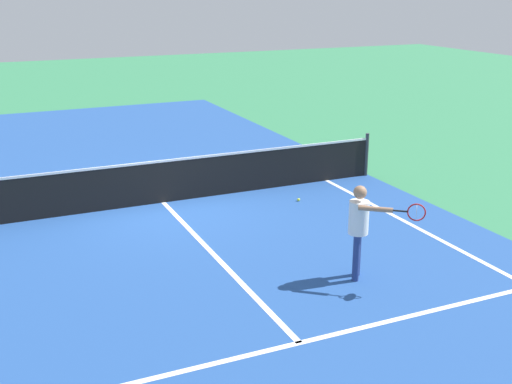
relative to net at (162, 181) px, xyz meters
name	(u,v)px	position (x,y,z in m)	size (l,w,h in m)	color
ground_plane	(163,203)	(0.00, 0.00, -0.49)	(60.00, 60.00, 0.00)	#337F51
court_surface_inbounds	(163,202)	(0.00, 0.00, -0.49)	(10.62, 24.40, 0.00)	#234C93
line_sideline_right	(509,276)	(4.11, -5.95, -0.49)	(0.10, 11.89, 0.01)	white
line_service_near	(299,343)	(0.00, -6.40, -0.49)	(8.22, 0.10, 0.01)	white
line_center_service	(215,255)	(0.00, -3.20, -0.49)	(0.10, 6.40, 0.01)	white
net	(162,181)	(0.00, 0.00, 0.00)	(10.55, 0.09, 1.07)	#33383D
player_near	(360,222)	(1.80, -5.00, 0.48)	(0.86, 0.95, 1.57)	navy
tennis_ball_near_net	(299,200)	(2.75, -1.12, -0.46)	(0.07, 0.07, 0.07)	#CCE033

